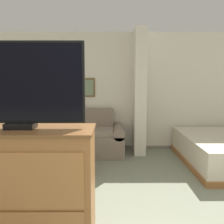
# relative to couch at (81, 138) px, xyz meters

# --- Properties ---
(wall_back) EXTENTS (7.49, 0.16, 2.60)m
(wall_back) POSITION_rel_couch_xyz_m (1.32, 0.48, 0.96)
(wall_back) COLOR silver
(wall_back) RESTS_ON ground_plane
(wall_partition_pillar) EXTENTS (0.24, 0.60, 2.60)m
(wall_partition_pillar) POSITION_rel_couch_xyz_m (1.23, 0.12, 0.96)
(wall_partition_pillar) COLOR silver
(wall_partition_pillar) RESTS_ON ground_plane
(couch) EXTENTS (1.82, 0.84, 0.93)m
(couch) POSITION_rel_couch_xyz_m (0.00, 0.00, 0.00)
(couch) COLOR gray
(couch) RESTS_ON ground_plane
(coffee_table) EXTENTS (0.67, 0.47, 0.38)m
(coffee_table) POSITION_rel_couch_xyz_m (-0.01, -1.01, -0.00)
(coffee_table) COLOR #996033
(coffee_table) RESTS_ON ground_plane
(side_table) EXTENTS (0.38, 0.38, 0.60)m
(side_table) POSITION_rel_couch_xyz_m (-1.03, -0.02, 0.14)
(side_table) COLOR #996033
(side_table) RESTS_ON ground_plane
(table_lamp) EXTENTS (0.35, 0.35, 0.44)m
(table_lamp) POSITION_rel_couch_xyz_m (-1.03, -0.02, 0.57)
(table_lamp) COLOR tan
(table_lamp) RESTS_ON side_table
(tv_dresser) EXTENTS (1.23, 0.52, 1.15)m
(tv_dresser) POSITION_rel_couch_xyz_m (-0.14, -3.08, 0.24)
(tv_dresser) COLOR #996033
(tv_dresser) RESTS_ON ground_plane
(tv) EXTENTS (1.09, 0.16, 0.72)m
(tv) POSITION_rel_couch_xyz_m (-0.14, -3.08, 1.18)
(tv) COLOR black
(tv) RESTS_ON tv_dresser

